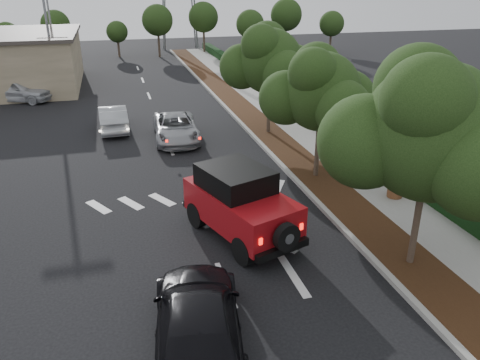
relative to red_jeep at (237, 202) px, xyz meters
name	(u,v)px	position (x,y,z in m)	size (l,w,h in m)	color
ground	(226,284)	(-1.07, -2.71, -1.19)	(120.00, 120.00, 0.00)	black
curb	(256,139)	(3.53, 9.29, -1.12)	(0.20, 70.00, 0.15)	#9E9B93
planting_strip	(274,138)	(4.53, 9.29, -1.13)	(1.80, 70.00, 0.12)	black
sidewalk	(307,135)	(6.43, 9.29, -1.13)	(2.00, 70.00, 0.12)	gray
hedge	(331,127)	(7.83, 9.29, -0.79)	(0.80, 70.00, 0.80)	black
transmission_tower	(181,49)	(4.93, 45.29, -1.19)	(7.00, 4.00, 28.00)	slate
street_tree_near	(409,265)	(4.53, -3.21, -1.19)	(3.80, 3.80, 5.92)	black
street_tree_mid	(315,177)	(4.53, 3.79, -1.19)	(3.20, 3.20, 5.32)	black
street_tree_far	(268,133)	(4.53, 10.29, -1.19)	(3.40, 3.40, 5.62)	black
light_pole_a	(58,95)	(-7.57, 23.29, -1.19)	(2.00, 0.22, 9.00)	slate
light_pole_b	(57,68)	(-8.57, 35.29, -1.19)	(2.00, 0.22, 9.00)	slate
red_jeep	(237,202)	(0.00, 0.00, 0.00)	(3.29, 4.79, 2.35)	black
silver_suv_ahead	(176,128)	(-0.57, 10.51, -0.52)	(2.23, 4.84, 1.35)	#94969B
black_suv_oncoming	(198,321)	(-2.24, -4.88, -0.46)	(2.04, 5.02, 1.46)	black
silver_sedan_oncoming	(113,118)	(-3.75, 13.25, -0.49)	(1.50, 4.29, 1.41)	#9FA2A7
parked_suv	(18,90)	(-10.00, 21.89, -0.39)	(1.89, 4.69, 1.60)	#B0B3B9
terracotta_planter	(397,179)	(6.59, 0.94, -0.34)	(0.72, 0.72, 1.26)	brown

